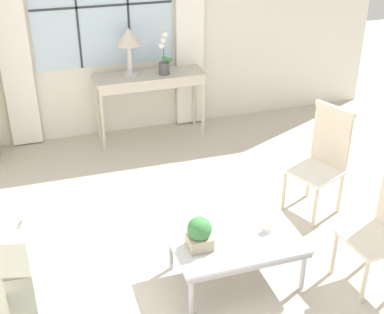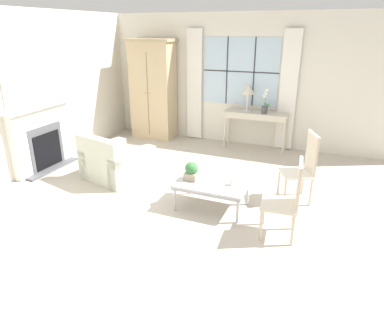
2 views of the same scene
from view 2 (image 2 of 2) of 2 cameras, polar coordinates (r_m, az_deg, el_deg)
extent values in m
plane|color=#BCB2A3|center=(5.35, -1.06, -6.87)|extent=(14.00, 14.00, 0.00)
cube|color=silver|center=(7.69, 8.06, 12.47)|extent=(7.20, 0.06, 2.80)
cube|color=silver|center=(7.63, 8.07, 13.91)|extent=(1.65, 0.01, 1.42)
cube|color=#2D2D33|center=(7.70, 5.85, 14.06)|extent=(0.02, 0.02, 1.42)
cube|color=#2D2D33|center=(7.56, 10.30, 13.72)|extent=(0.02, 0.02, 1.42)
cube|color=#2D2D33|center=(7.63, 8.06, 13.90)|extent=(1.65, 0.02, 0.02)
cube|color=white|center=(7.96, 0.43, 11.83)|extent=(0.35, 0.06, 2.46)
cube|color=white|center=(7.45, 15.74, 10.46)|extent=(0.35, 0.06, 2.46)
cube|color=silver|center=(7.06, -22.65, 10.39)|extent=(0.06, 7.20, 2.80)
cube|color=#515156|center=(6.95, -22.62, -1.66)|extent=(0.34, 1.16, 0.04)
cube|color=silver|center=(6.83, -23.74, 2.77)|extent=(0.18, 1.29, 1.15)
cube|color=silver|center=(6.66, -24.29, 7.62)|extent=(0.24, 1.37, 0.04)
cube|color=black|center=(6.81, -22.91, 1.09)|extent=(0.02, 0.62, 0.63)
cube|color=#515156|center=(6.80, -23.01, 1.57)|extent=(0.01, 0.78, 0.79)
cube|color=silver|center=(6.66, -25.46, 11.32)|extent=(0.04, 1.13, 0.88)
cube|color=silver|center=(6.65, -25.34, 11.32)|extent=(0.01, 1.05, 0.80)
cube|color=tan|center=(8.14, -6.46, 10.85)|extent=(0.98, 0.53, 2.20)
cube|color=tan|center=(8.02, -6.80, 18.82)|extent=(1.06, 0.59, 0.06)
cube|color=#74644C|center=(7.91, -7.38, 10.21)|extent=(0.01, 0.01, 1.85)
sphere|color=#997F4C|center=(7.92, -7.74, 10.53)|extent=(0.03, 0.03, 0.03)
sphere|color=#997F4C|center=(7.87, -7.10, 10.49)|extent=(0.03, 0.03, 0.03)
cube|color=beige|center=(7.40, 10.70, 7.28)|extent=(1.34, 0.43, 0.03)
cube|color=beige|center=(7.42, 10.66, 6.79)|extent=(1.28, 0.42, 0.10)
cylinder|color=beige|center=(7.49, 5.50, 4.46)|extent=(0.04, 0.04, 0.79)
cylinder|color=beige|center=(7.24, 15.04, 3.28)|extent=(0.04, 0.04, 0.79)
cylinder|color=beige|center=(7.81, 6.27, 5.12)|extent=(0.04, 0.04, 0.79)
cylinder|color=beige|center=(7.58, 15.42, 4.01)|extent=(0.04, 0.04, 0.79)
cylinder|color=silver|center=(7.49, 9.14, 7.74)|extent=(0.16, 0.16, 0.02)
cylinder|color=silver|center=(7.45, 9.22, 9.10)|extent=(0.06, 0.06, 0.34)
cone|color=beige|center=(7.40, 9.35, 11.17)|extent=(0.30, 0.30, 0.21)
cylinder|color=#4C4C51|center=(7.30, 11.97, 7.70)|extent=(0.13, 0.13, 0.14)
cylinder|color=#38753D|center=(7.25, 12.12, 9.69)|extent=(0.01, 0.01, 0.37)
cube|color=#38753D|center=(7.27, 12.34, 8.53)|extent=(0.12, 0.02, 0.08)
sphere|color=white|center=(7.26, 11.97, 9.87)|extent=(0.07, 0.07, 0.07)
sphere|color=white|center=(7.25, 12.19, 10.37)|extent=(0.07, 0.07, 0.07)
sphere|color=white|center=(7.23, 12.41, 10.88)|extent=(0.07, 0.07, 0.07)
cube|color=beige|center=(6.17, -12.19, -1.46)|extent=(1.14, 1.15, 0.39)
cube|color=beige|center=(5.79, -15.39, 1.08)|extent=(0.95, 0.38, 0.42)
cube|color=beige|center=(6.41, -14.48, -0.14)|extent=(0.42, 0.98, 0.53)
cube|color=beige|center=(5.89, -9.80, -1.65)|extent=(0.42, 0.98, 0.53)
cube|color=white|center=(5.35, 16.91, -2.58)|extent=(0.57, 0.57, 0.03)
cube|color=beige|center=(5.31, 19.31, 0.37)|extent=(0.19, 0.39, 0.56)
cube|color=beige|center=(5.22, 19.69, 3.45)|extent=(0.20, 0.41, 0.05)
cylinder|color=beige|center=(5.22, 15.22, -5.73)|extent=(0.04, 0.04, 0.43)
cylinder|color=beige|center=(5.55, 14.26, -4.00)|extent=(0.04, 0.04, 0.43)
cylinder|color=beige|center=(5.34, 19.18, -5.61)|extent=(0.04, 0.04, 0.43)
cylinder|color=beige|center=(5.66, 17.99, -3.93)|extent=(0.04, 0.04, 0.43)
cube|color=beige|center=(4.40, 14.33, -7.66)|extent=(0.48, 0.48, 0.03)
cube|color=beige|center=(4.28, 17.34, -4.63)|extent=(0.07, 0.41, 0.53)
cube|color=beige|center=(4.17, 17.75, -1.08)|extent=(0.08, 0.43, 0.05)
cylinder|color=beige|center=(4.35, 11.37, -11.13)|extent=(0.04, 0.04, 0.42)
cylinder|color=beige|center=(4.68, 11.90, -8.75)|extent=(0.04, 0.04, 0.42)
cylinder|color=beige|center=(4.34, 16.45, -11.68)|extent=(0.04, 0.04, 0.42)
cylinder|color=beige|center=(4.67, 16.59, -9.25)|extent=(0.04, 0.04, 0.42)
cube|color=#BCBCC1|center=(4.93, 3.34, -4.39)|extent=(1.03, 0.65, 0.03)
cube|color=#A0A0A4|center=(4.94, 3.33, -4.73)|extent=(1.01, 0.64, 0.04)
cylinder|color=#BCBCC1|center=(4.94, -2.91, -6.89)|extent=(0.04, 0.04, 0.38)
cylinder|color=#BCBCC1|center=(4.66, 7.61, -8.85)|extent=(0.04, 0.04, 0.38)
cylinder|color=#BCBCC1|center=(5.39, -0.41, -4.37)|extent=(0.04, 0.04, 0.38)
cylinder|color=#BCBCC1|center=(5.14, 9.24, -5.98)|extent=(0.04, 0.04, 0.38)
cube|color=tan|center=(4.99, -0.08, -3.17)|extent=(0.18, 0.18, 0.11)
sphere|color=#38753D|center=(4.94, -0.08, -1.90)|extent=(0.19, 0.19, 0.19)
cylinder|color=silver|center=(4.86, 6.70, -4.60)|extent=(0.10, 0.10, 0.01)
cylinder|color=white|center=(4.85, 6.72, -4.09)|extent=(0.07, 0.07, 0.08)
cylinder|color=black|center=(4.83, 6.75, -3.58)|extent=(0.00, 0.00, 0.01)
camera|label=1|loc=(3.04, -51.06, 22.99)|focal=50.00mm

